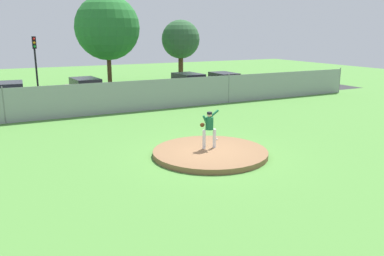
% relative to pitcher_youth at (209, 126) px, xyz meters
% --- Properties ---
extents(ground_plane, '(80.00, 80.00, 0.00)m').
position_rel_pitcher_youth_xyz_m(ground_plane, '(-0.11, 5.70, -1.15)').
color(ground_plane, '#4C8438').
extents(asphalt_strip, '(44.00, 7.00, 0.01)m').
position_rel_pitcher_youth_xyz_m(asphalt_strip, '(-0.11, 14.20, -1.14)').
color(asphalt_strip, '#2B2B2D').
rests_on(asphalt_strip, ground_plane).
extents(pitchers_mound, '(4.65, 4.65, 0.21)m').
position_rel_pitcher_youth_xyz_m(pitchers_mound, '(-0.11, -0.30, -1.04)').
color(pitchers_mound, brown).
rests_on(pitchers_mound, ground_plane).
extents(pitcher_youth, '(0.82, 0.32, 1.59)m').
position_rel_pitcher_youth_xyz_m(pitcher_youth, '(0.00, 0.00, 0.00)').
color(pitcher_youth, silver).
rests_on(pitcher_youth, pitchers_mound).
extents(baseball, '(0.07, 0.07, 0.07)m').
position_rel_pitcher_youth_xyz_m(baseball, '(0.93, 0.94, -0.90)').
color(baseball, white).
rests_on(baseball, pitchers_mound).
extents(chainlink_fence, '(35.80, 0.07, 2.04)m').
position_rel_pitcher_youth_xyz_m(chainlink_fence, '(-0.11, 9.70, -0.18)').
color(chainlink_fence, gray).
rests_on(chainlink_fence, ground_plane).
extents(parked_car_silver, '(1.99, 4.35, 1.77)m').
position_rel_pitcher_youth_xyz_m(parked_car_silver, '(-6.74, 13.85, -0.31)').
color(parked_car_silver, '#B7BABF').
rests_on(parked_car_silver, ground_plane).
extents(parked_car_red, '(1.86, 4.66, 1.64)m').
position_rel_pitcher_youth_xyz_m(parked_car_red, '(9.22, 13.89, -0.36)').
color(parked_car_red, '#A81919').
rests_on(parked_car_red, ground_plane).
extents(parked_car_champagne, '(2.10, 4.68, 1.75)m').
position_rel_pitcher_youth_xyz_m(parked_car_champagne, '(-1.91, 14.17, -0.31)').
color(parked_car_champagne, tan).
rests_on(parked_car_champagne, ground_plane).
extents(parked_car_charcoal, '(2.11, 4.83, 1.70)m').
position_rel_pitcher_youth_xyz_m(parked_car_charcoal, '(6.11, 14.20, -0.33)').
color(parked_car_charcoal, '#232328').
rests_on(parked_car_charcoal, ground_plane).
extents(traffic_cone_orange, '(0.40, 0.40, 0.55)m').
position_rel_pitcher_youth_xyz_m(traffic_cone_orange, '(0.22, 11.90, -0.89)').
color(traffic_cone_orange, orange).
rests_on(traffic_cone_orange, asphalt_strip).
extents(traffic_light_near, '(0.28, 0.46, 4.55)m').
position_rel_pitcher_youth_xyz_m(traffic_light_near, '(-4.59, 18.47, 1.98)').
color(traffic_light_near, black).
rests_on(traffic_light_near, ground_plane).
extents(tree_broad_left, '(5.84, 5.84, 8.17)m').
position_rel_pitcher_youth_xyz_m(tree_broad_left, '(2.12, 22.59, 4.10)').
color(tree_broad_left, '#4C331E').
rests_on(tree_broad_left, ground_plane).
extents(tree_broad_right, '(3.71, 3.71, 6.03)m').
position_rel_pitcher_youth_xyz_m(tree_broad_right, '(9.10, 21.87, 3.00)').
color(tree_broad_right, '#4C331E').
rests_on(tree_broad_right, ground_plane).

